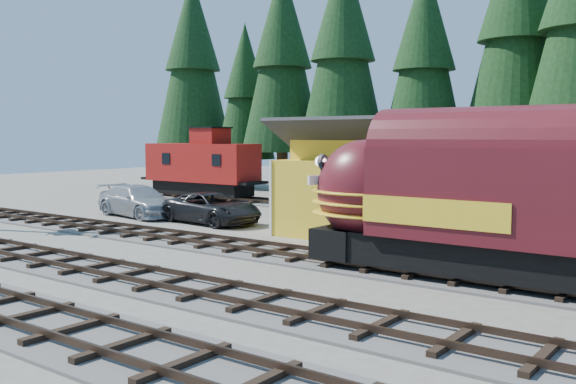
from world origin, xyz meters
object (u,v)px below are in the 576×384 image
Objects in this scene: depot at (425,171)px; locomotive at (522,208)px; caboose at (202,166)px; pickup_truck_b at (138,201)px; pickup_truck_a at (212,208)px.

locomotive is (6.09, -6.50, -0.58)m from depot.
caboose is (-26.74, 14.00, -0.02)m from locomotive.
pickup_truck_a is at bearing -77.82° from pickup_truck_b.
caboose is at bearing 160.04° from depot.
depot reaches higher than pickup_truck_a.
pickup_truck_b is (4.42, -9.50, -1.49)m from caboose.
caboose is (-20.65, 7.50, -0.61)m from depot.
depot is 11.27m from pickup_truck_a.
pickup_truck_a is (9.71, -9.14, -1.56)m from caboose.
pickup_truck_b is at bearing -65.04° from caboose.
locomotive is 1.65× the size of caboose.
locomotive is 17.79m from pickup_truck_a.
caboose is 1.51× the size of pickup_truck_b.
depot is 2.24× the size of pickup_truck_a.
locomotive is at bearing -100.00° from pickup_truck_a.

